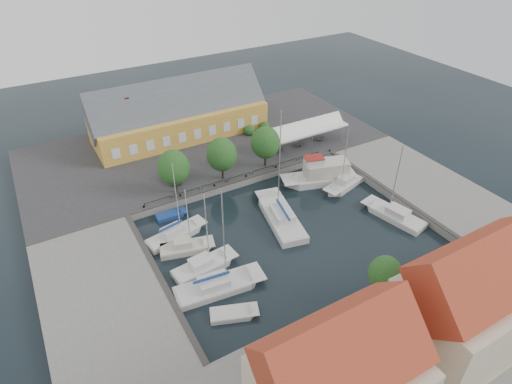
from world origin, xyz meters
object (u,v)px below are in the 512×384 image
warehouse (175,115)px  west_boat_a (175,235)px  car_silver (257,103)px  trawler (322,175)px  launch_nw (171,216)px  east_boat_a (344,185)px  west_boat_b (186,249)px  west_boat_d (218,287)px  launch_sw (233,315)px  center_sailboat (281,218)px  tent_canopy (306,130)px  east_boat_c (394,216)px  west_boat_c (204,267)px  car_red (172,176)px

warehouse → west_boat_a: 26.20m
car_silver → trawler: 26.79m
trawler → launch_nw: trawler is taller
east_boat_a → west_boat_a: bearing=176.6°
warehouse → west_boat_a: (-9.60, -24.02, -4.16)m
west_boat_b → west_boat_d: bearing=-85.1°
trawler → launch_sw: 26.98m
center_sailboat → west_boat_a: (-12.86, 3.53, -0.09)m
car_silver → tent_canopy: bearing=166.6°
trawler → west_boat_a: (-22.92, -1.22, -0.74)m
trawler → east_boat_c: bearing=-76.1°
car_silver → west_boat_c: size_ratio=0.39×
warehouse → trawler: warehouse is taller
west_boat_d → launch_nw: (0.12, 14.28, -0.18)m
east_boat_a → launch_nw: 24.52m
car_red → west_boat_a: (-3.74, -10.79, -1.35)m
trawler → east_boat_c: (2.87, -11.57, -0.76)m
west_boat_d → west_boat_a: bearing=94.6°
east_boat_a → west_boat_d: bearing=-160.2°
car_red → launch_sw: (-3.08, -24.78, -1.54)m
tent_canopy → center_sailboat: bearing=-134.2°
warehouse → west_boat_a: size_ratio=2.71×
west_boat_b → west_boat_c: 3.88m
east_boat_a → launch_nw: (-23.86, 5.64, -0.17)m
trawler → west_boat_d: bearing=-152.8°
launch_sw → launch_nw: launch_sw is taller
warehouse → east_boat_a: (15.19, -25.51, -4.17)m
car_silver → west_boat_d: bearing=135.2°
east_boat_a → east_boat_c: bearing=-83.6°
west_boat_d → warehouse: bearing=75.6°
west_boat_b → east_boat_a: bearing=3.1°
west_boat_d → launch_sw: (-0.16, -3.87, -0.18)m
center_sailboat → west_boat_a: size_ratio=1.43×
trawler → car_red: bearing=153.5°
trawler → warehouse: bearing=120.3°
trawler → launch_sw: (-22.26, -15.22, -0.93)m
east_boat_a → tent_canopy: bearing=83.1°
west_boat_a → west_boat_c: west_boat_a is taller
car_red → east_boat_a: east_boat_a is taller
car_silver → west_boat_b: west_boat_b is taller
east_boat_c → launch_sw: bearing=-171.7°
launch_sw → trawler: bearing=34.4°
west_boat_d → launch_nw: west_boat_d is taller
east_boat_a → trawler: bearing=124.6°
west_boat_d → launch_nw: 14.28m
trawler → east_boat_a: size_ratio=1.14×
east_boat_c → launch_sw: 25.40m
warehouse → east_boat_c: size_ratio=2.63×
west_boat_d → west_boat_b: bearing=94.9°
center_sailboat → launch_sw: (-12.20, -10.47, -0.27)m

